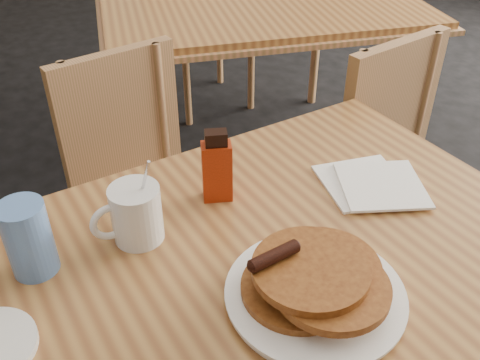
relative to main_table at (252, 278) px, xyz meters
name	(u,v)px	position (x,y,z in m)	size (l,w,h in m)	color
main_table	(252,278)	(0.00, 0.00, 0.00)	(1.23, 0.87, 0.75)	#A5723A
neighbor_table	(261,10)	(0.77, 1.28, 0.00)	(1.49, 1.19, 0.75)	#A5723A
chair_main_far	(135,170)	(0.01, 0.73, -0.20)	(0.43, 0.44, 0.85)	tan
chair_neighbor_near	(365,133)	(0.75, 0.55, -0.19)	(0.44, 0.44, 0.86)	tan
pancake_plate	(315,286)	(0.04, -0.12, 0.07)	(0.30, 0.30, 0.10)	white
coffee_mug	(135,213)	(-0.16, 0.16, 0.10)	(0.13, 0.09, 0.17)	white
syrup_bottle	(217,168)	(0.03, 0.20, 0.12)	(0.07, 0.06, 0.16)	maroon
napkin_stack	(372,184)	(0.33, 0.07, 0.05)	(0.24, 0.25, 0.01)	white
blue_tumbler	(28,239)	(-0.34, 0.16, 0.11)	(0.08, 0.08, 0.14)	#5783CC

